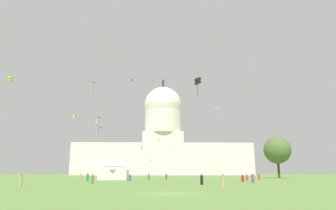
{
  "coord_description": "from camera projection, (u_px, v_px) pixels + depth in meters",
  "views": [
    {
      "loc": [
        -0.84,
        -27.3,
        1.76
      ],
      "look_at": [
        2.9,
        103.49,
        30.62
      ],
      "focal_mm": 32.85,
      "sensor_mm": 36.0,
      "label": 1
    }
  ],
  "objects": [
    {
      "name": "kite_yellow_low",
      "position": [
        96.0,
        121.0,
        98.18
      ],
      "size": [
        0.59,
        0.81,
        1.28
      ],
      "rotation": [
        0.0,
        0.0,
        1.43
      ],
      "color": "yellow"
    },
    {
      "name": "kite_turquoise_high",
      "position": [
        132.0,
        80.0,
        195.41
      ],
      "size": [
        1.59,
        1.58,
        3.93
      ],
      "rotation": [
        0.0,
        0.0,
        2.34
      ],
      "color": "teal"
    },
    {
      "name": "kite_blue_mid",
      "position": [
        101.0,
        127.0,
        201.46
      ],
      "size": [
        1.21,
        1.24,
        3.42
      ],
      "rotation": [
        0.0,
        0.0,
        3.67
      ],
      "color": "blue"
    },
    {
      "name": "person_maroon_front_left",
      "position": [
        243.0,
        179.0,
        59.26
      ],
      "size": [
        0.47,
        0.47,
        1.44
      ],
      "rotation": [
        0.0,
        0.0,
        3.13
      ],
      "color": "maroon",
      "rests_on": "ground_plane"
    },
    {
      "name": "capitol_building",
      "position": [
        163.0,
        142.0,
        225.96
      ],
      "size": [
        128.68,
        28.14,
        71.52
      ],
      "color": "silver",
      "rests_on": "ground_plane"
    },
    {
      "name": "kite_violet_low_b",
      "position": [
        174.0,
        150.0,
        143.23
      ],
      "size": [
        1.21,
        1.31,
        1.93
      ],
      "rotation": [
        0.0,
        0.0,
        2.24
      ],
      "color": "purple"
    },
    {
      "name": "kite_violet_low",
      "position": [
        100.0,
        119.0,
        90.15
      ],
      "size": [
        1.33,
        1.43,
        4.22
      ],
      "rotation": [
        0.0,
        0.0,
        0.98
      ],
      "color": "purple"
    },
    {
      "name": "person_red_mid_right",
      "position": [
        247.0,
        178.0,
        68.77
      ],
      "size": [
        0.56,
        0.56,
        1.47
      ],
      "rotation": [
        0.0,
        0.0,
        1.95
      ],
      "color": "red",
      "rests_on": "ground_plane"
    },
    {
      "name": "kite_lime_mid",
      "position": [
        10.0,
        79.0,
        78.72
      ],
      "size": [
        1.06,
        0.99,
        1.29
      ],
      "rotation": [
        0.0,
        0.0,
        4.79
      ],
      "color": "#8CD133"
    },
    {
      "name": "kite_green_high",
      "position": [
        152.0,
        81.0,
        198.53
      ],
      "size": [
        0.85,
        0.84,
        0.77
      ],
      "rotation": [
        0.0,
        0.0,
        5.26
      ],
      "color": "green"
    },
    {
      "name": "tree_east_far",
      "position": [
        277.0,
        150.0,
        103.77
      ],
      "size": [
        9.85,
        10.57,
        13.78
      ],
      "color": "#42301E",
      "rests_on": "ground_plane"
    },
    {
      "name": "event_tent",
      "position": [
        114.0,
        170.0,
        76.07
      ],
      "size": [
        7.37,
        5.76,
        4.96
      ],
      "rotation": [
        0.0,
        0.0,
        -0.02
      ],
      "color": "white",
      "rests_on": "ground_plane"
    },
    {
      "name": "kite_white_high",
      "position": [
        251.0,
        64.0,
        128.02
      ],
      "size": [
        0.7,
        0.89,
        1.45
      ],
      "rotation": [
        0.0,
        0.0,
        0.53
      ],
      "color": "white"
    },
    {
      "name": "person_purple_edge_east",
      "position": [
        253.0,
        178.0,
        53.68
      ],
      "size": [
        0.56,
        0.56,
        1.68
      ],
      "rotation": [
        0.0,
        0.0,
        2.76
      ],
      "color": "#703D93",
      "rests_on": "ground_plane"
    },
    {
      "name": "person_tan_front_right",
      "position": [
        81.0,
        177.0,
        80.1
      ],
      "size": [
        0.65,
        0.65,
        1.69
      ],
      "rotation": [
        0.0,
        0.0,
        2.42
      ],
      "color": "tan",
      "rests_on": "ground_plane"
    },
    {
      "name": "person_denim_deep_crowd",
      "position": [
        149.0,
        177.0,
        71.97
      ],
      "size": [
        0.5,
        0.5,
        1.72
      ],
      "rotation": [
        0.0,
        0.0,
        3.82
      ],
      "color": "#3D5684",
      "rests_on": "ground_plane"
    },
    {
      "name": "person_teal_aisle_center",
      "position": [
        88.0,
        177.0,
        66.62
      ],
      "size": [
        0.66,
        0.66,
        1.77
      ],
      "rotation": [
        0.0,
        0.0,
        5.33
      ],
      "color": "#1E757A",
      "rests_on": "ground_plane"
    },
    {
      "name": "kite_black_mid",
      "position": [
        198.0,
        81.0,
        59.93
      ],
      "size": [
        1.27,
        1.19,
        3.7
      ],
      "rotation": [
        0.0,
        0.0,
        1.71
      ],
      "color": "black"
    },
    {
      "name": "kite_pink_high",
      "position": [
        112.0,
        52.0,
        128.59
      ],
      "size": [
        1.43,
        1.4,
        3.01
      ],
      "rotation": [
        0.0,
        0.0,
        5.07
      ],
      "color": "pink"
    },
    {
      "name": "person_maroon_near_tree_west",
      "position": [
        166.0,
        177.0,
        81.84
      ],
      "size": [
        0.48,
        0.48,
        1.57
      ],
      "rotation": [
        0.0,
        0.0,
        0.23
      ],
      "color": "maroon",
      "rests_on": "ground_plane"
    },
    {
      "name": "kite_orange_low",
      "position": [
        152.0,
        160.0,
        156.7
      ],
      "size": [
        0.68,
        0.73,
        0.87
      ],
      "rotation": [
        0.0,
        0.0,
        6.22
      ],
      "color": "orange"
    },
    {
      "name": "kite_gold_mid",
      "position": [
        75.0,
        117.0,
        117.2
      ],
      "size": [
        1.31,
        1.26,
        1.26
      ],
      "rotation": [
        0.0,
        0.0,
        1.32
      ],
      "color": "gold"
    },
    {
      "name": "ground_plane",
      "position": [
        169.0,
        194.0,
        26.29
      ],
      "size": [
        800.0,
        800.0,
        0.0
      ],
      "primitive_type": "plane",
      "color": "olive"
    },
    {
      "name": "kite_magenta_mid",
      "position": [
        94.0,
        84.0,
        104.36
      ],
      "size": [
        1.57,
        1.31,
        3.52
      ],
      "rotation": [
        0.0,
        0.0,
        0.55
      ],
      "color": "#D1339E"
    },
    {
      "name": "person_denim_lawn_far_right",
      "position": [
        130.0,
        178.0,
        65.21
      ],
      "size": [
        0.66,
        0.66,
        1.52
      ],
      "rotation": [
        0.0,
        0.0,
        0.94
      ],
      "color": "#3D5684",
      "rests_on": "ground_plane"
    },
    {
      "name": "person_tan_near_tent",
      "position": [
        21.0,
        180.0,
        40.98
      ],
      "size": [
        0.43,
        0.43,
        1.64
      ],
      "rotation": [
        0.0,
        0.0,
        1.16
      ],
      "color": "tan",
      "rests_on": "ground_plane"
    },
    {
      "name": "kite_cyan_low",
      "position": [
        217.0,
        111.0,
        78.84
      ],
      "size": [
        1.41,
        0.81,
        1.96
      ],
      "rotation": [
        0.0,
        0.0,
        6.25
      ],
      "color": "#33BCDB"
    },
    {
      "name": "person_olive_near_tree_east",
      "position": [
        93.0,
        179.0,
        48.27
      ],
      "size": [
        0.48,
        0.48,
        1.55
      ],
      "rotation": [
        0.0,
        0.0,
        5.97
      ],
      "color": "olive",
      "rests_on": "ground_plane"
    },
    {
      "name": "person_black_front_center",
      "position": [
        202.0,
        180.0,
        45.75
      ],
      "size": [
        0.47,
        0.47,
        1.59
      ],
      "rotation": [
        0.0,
        0.0,
        4.63
      ],
      "color": "black",
      "rests_on": "ground_plane"
    },
    {
      "name": "kite_pink_mid",
      "position": [
        101.0,
        110.0,
        107.92
      ],
      "size": [
        0.75,
        0.78,
        2.71
      ],
      "rotation": [
        0.0,
        0.0,
        1.67
      ],
      "color": "pink"
    },
    {
      "name": "person_red_mid_left",
      "position": [
        259.0,
        177.0,
        78.47
      ],
      "size": [
        0.6,
        0.6,
        1.71
      ],
      "rotation": [
        0.0,
        0.0,
        5.25
      ],
      "color": "red",
      "rests_on": "ground_plane"
    },
    {
      "name": "person_tan_back_center",
      "position": [
        223.0,
        181.0,
        38.07
      ],
      "size": [
        0.54,
        0.54,
        1.63
      ],
      "rotation": [
        0.0,
        0.0,
        3.92
      ],
      "color": "tan",
      "rests_on": "ground_plane"
    },
    {
      "name": "kite_red_mid",
      "position": [
        247.0,
        93.0,
        113.79
      ],
      "size": [
        0.39,
        0.53,
        2.84
      ],
      "rotation": [
        0.0,
        0.0,
        3.63
      ],
      "color": "red"
    }
  ]
}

